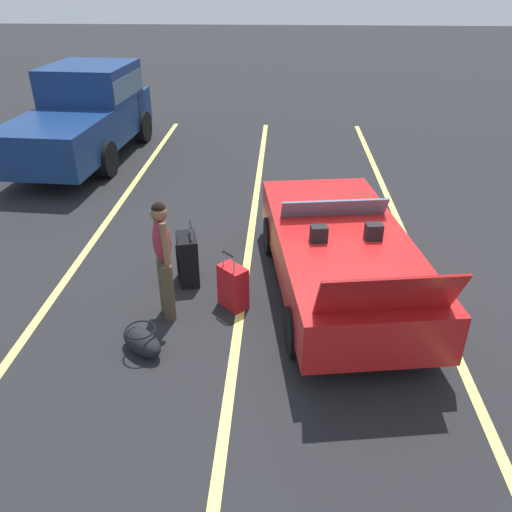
# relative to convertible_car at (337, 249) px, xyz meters

# --- Properties ---
(ground_plane) EXTENTS (80.00, 80.00, 0.00)m
(ground_plane) POSITION_rel_convertible_car_xyz_m (-0.20, -0.03, -0.59)
(ground_plane) COLOR black
(lot_line_near) EXTENTS (18.00, 0.12, 0.01)m
(lot_line_near) POSITION_rel_convertible_car_xyz_m (-0.20, -1.37, -0.59)
(lot_line_near) COLOR #EAE066
(lot_line_near) RESTS_ON ground_plane
(lot_line_mid) EXTENTS (18.00, 0.12, 0.01)m
(lot_line_mid) POSITION_rel_convertible_car_xyz_m (-0.20, 1.33, -0.59)
(lot_line_mid) COLOR #EAE066
(lot_line_mid) RESTS_ON ground_plane
(lot_line_far) EXTENTS (18.00, 0.12, 0.01)m
(lot_line_far) POSITION_rel_convertible_car_xyz_m (-0.20, 4.03, -0.59)
(lot_line_far) COLOR #EAE066
(lot_line_far) RESTS_ON ground_plane
(convertible_car) EXTENTS (4.38, 2.32, 1.51)m
(convertible_car) POSITION_rel_convertible_car_xyz_m (0.00, 0.00, 0.00)
(convertible_car) COLOR red
(convertible_car) RESTS_ON ground_plane
(suitcase_large_black) EXTENTS (0.54, 0.40, 0.94)m
(suitcase_large_black) POSITION_rel_convertible_car_xyz_m (-0.03, 2.17, -0.22)
(suitcase_large_black) COLOR black
(suitcase_large_black) RESTS_ON ground_plane
(suitcase_medium_bright) EXTENTS (0.45, 0.45, 0.86)m
(suitcase_medium_bright) POSITION_rel_convertible_car_xyz_m (-0.65, 1.44, -0.28)
(suitcase_medium_bright) COLOR red
(suitcase_medium_bright) RESTS_ON ground_plane
(duffel_bag) EXTENTS (0.64, 0.68, 0.34)m
(duffel_bag) POSITION_rel_convertible_car_xyz_m (-1.69, 2.46, -0.43)
(duffel_bag) COLOR black
(duffel_bag) RESTS_ON ground_plane
(traveler_person) EXTENTS (0.58, 0.35, 1.65)m
(traveler_person) POSITION_rel_convertible_car_xyz_m (-0.91, 2.30, 0.34)
(traveler_person) COLOR #4C3F2D
(traveler_person) RESTS_ON ground_plane
(parked_pickup_truck_near) EXTENTS (5.10, 2.28, 2.10)m
(parked_pickup_truck_near) POSITION_rel_convertible_car_xyz_m (5.70, 5.54, 0.51)
(parked_pickup_truck_near) COLOR navy
(parked_pickup_truck_near) RESTS_ON ground_plane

